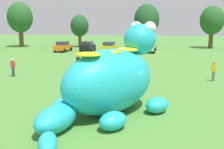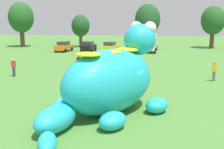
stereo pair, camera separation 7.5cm
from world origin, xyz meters
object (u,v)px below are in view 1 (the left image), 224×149
object	(u,v)px
spectator_by_cars	(102,72)
car_yellow	(109,47)
spectator_wandering	(214,72)
spectator_near_inflatable	(13,68)
giant_inflatable_creature	(110,80)
spectator_mid_field	(78,64)
car_black	(88,46)
box_truck	(149,42)
car_orange	(63,46)

from	to	relation	value
spectator_by_cars	car_yellow	bearing A→B (deg)	96.62
spectator_wandering	spectator_near_inflatable	bearing A→B (deg)	-178.72
giant_inflatable_creature	spectator_mid_field	bearing A→B (deg)	112.05
car_yellow	spectator_mid_field	size ratio (longest dim) A/B	2.56
spectator_by_cars	spectator_near_inflatable	bearing A→B (deg)	172.31
car_black	spectator_by_cars	xyz separation A→B (m)	(6.33, -22.84, -0.01)
spectator_by_cars	spectator_wandering	world-z (taller)	same
box_truck	spectator_mid_field	bearing A→B (deg)	-110.34
box_truck	spectator_near_inflatable	bearing A→B (deg)	-119.20
box_truck	giant_inflatable_creature	bearing A→B (deg)	-93.87
car_orange	car_yellow	bearing A→B (deg)	1.02
car_yellow	spectator_mid_field	xyz separation A→B (m)	(-0.66, -18.03, -0.01)
car_black	spectator_near_inflatable	distance (m)	21.79
car_yellow	spectator_by_cars	xyz separation A→B (m)	(2.61, -22.49, -0.01)
car_black	spectator_by_cars	bearing A→B (deg)	-74.51
giant_inflatable_creature	spectator_mid_field	xyz separation A→B (m)	(-5.03, 12.41, -1.05)
giant_inflatable_creature	box_truck	xyz separation A→B (m)	(2.15, 31.77, -0.30)
car_black	car_orange	bearing A→B (deg)	-173.36
spectator_near_inflatable	box_truck	bearing A→B (deg)	60.80
spectator_near_inflatable	spectator_wandering	xyz separation A→B (m)	(18.33, 0.41, 0.00)
car_black	spectator_mid_field	bearing A→B (deg)	-80.56
giant_inflatable_creature	car_black	xyz separation A→B (m)	(-8.08, 30.79, -1.04)
spectator_near_inflatable	spectator_mid_field	size ratio (longest dim) A/B	1.00
car_black	spectator_by_cars	size ratio (longest dim) A/B	2.47
spectator_mid_field	giant_inflatable_creature	bearing A→B (deg)	-67.95
car_yellow	spectator_wandering	bearing A→B (deg)	-59.74
car_orange	spectator_by_cars	bearing A→B (deg)	-64.83
giant_inflatable_creature	car_orange	xyz separation A→B (m)	(-12.25, 30.30, -1.04)
car_orange	box_truck	size ratio (longest dim) A/B	0.66
car_yellow	spectator_wandering	xyz separation A→B (m)	(12.19, -20.90, -0.01)
car_black	spectator_near_inflatable	world-z (taller)	car_black
spectator_near_inflatable	spectator_by_cars	distance (m)	8.83
spectator_wandering	spectator_by_cars	bearing A→B (deg)	-170.58
car_yellow	spectator_near_inflatable	size ratio (longest dim) A/B	2.56
box_truck	spectator_wandering	distance (m)	22.96
car_orange	spectator_near_inflatable	bearing A→B (deg)	-85.27
giant_inflatable_creature	spectator_mid_field	size ratio (longest dim) A/B	5.80
giant_inflatable_creature	spectator_by_cars	size ratio (longest dim) A/B	5.80
car_yellow	spectator_near_inflatable	world-z (taller)	car_yellow
car_black	car_yellow	distance (m)	3.73
giant_inflatable_creature	spectator_mid_field	world-z (taller)	giant_inflatable_creature
box_truck	spectator_wandering	xyz separation A→B (m)	(5.68, -22.23, -0.75)
giant_inflatable_creature	car_yellow	distance (m)	30.77
car_yellow	box_truck	bearing A→B (deg)	11.56
spectator_wandering	giant_inflatable_creature	bearing A→B (deg)	-129.38
car_yellow	spectator_near_inflatable	xyz separation A→B (m)	(-6.14, -21.31, -0.01)
box_truck	spectator_by_cars	xyz separation A→B (m)	(-3.91, -23.82, -0.75)
spectator_mid_field	spectator_by_cars	world-z (taller)	same
car_orange	car_yellow	distance (m)	7.89
car_black	box_truck	distance (m)	10.31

